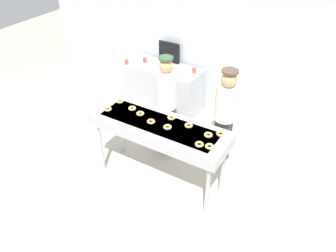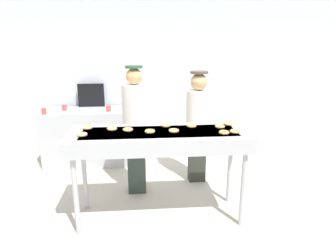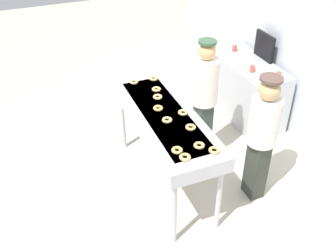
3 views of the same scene
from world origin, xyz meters
name	(u,v)px [view 1 (image 1 of 3)]	position (x,y,z in m)	size (l,w,h in m)	color
ground_plane	(160,179)	(0.00, 0.00, 0.00)	(16.00, 16.00, 0.00)	beige
back_wall	(226,35)	(0.00, 2.23, 1.59)	(8.00, 0.12, 3.18)	silver
fryer_conveyor	(159,129)	(0.00, 0.00, 0.96)	(2.00, 0.68, 1.05)	#B7BABF
glazed_donut_0	(140,113)	(-0.35, 0.05, 1.07)	(0.11, 0.11, 0.03)	#DDAD66
glazed_donut_1	(189,125)	(0.38, 0.15, 1.07)	(0.11, 0.11, 0.03)	#EEAB67
glazed_donut_2	(209,146)	(0.82, -0.12, 1.07)	(0.11, 0.11, 0.03)	#EEAF6A
glazed_donut_3	(120,101)	(-0.81, 0.17, 1.07)	(0.11, 0.11, 0.03)	#E1B067
glazed_donut_4	(132,108)	(-0.53, 0.11, 1.07)	(0.11, 0.11, 0.03)	#E7B16A
glazed_donut_5	(151,121)	(-0.11, -0.03, 1.07)	(0.11, 0.11, 0.03)	#E3AF5E
glazed_donut_6	(108,109)	(-0.82, -0.09, 1.07)	(0.11, 0.11, 0.03)	#E2A86F
glazed_donut_7	(208,135)	(0.70, 0.09, 1.07)	(0.11, 0.11, 0.03)	#E0AD62
glazed_donut_8	(171,117)	(0.09, 0.19, 1.07)	(0.11, 0.11, 0.03)	#E9AF6B
glazed_donut_9	(168,127)	(0.16, -0.03, 1.07)	(0.11, 0.11, 0.03)	#EEAC6C
glazed_donut_10	(199,144)	(0.69, -0.14, 1.07)	(0.11, 0.11, 0.03)	#E5AC5E
glazed_donut_11	(221,134)	(0.83, 0.19, 1.07)	(0.11, 0.11, 0.03)	tan
worker_baker	(166,102)	(-0.28, 0.65, 0.97)	(0.33, 0.33, 1.72)	#313D35
worker_assistant	(225,112)	(0.60, 0.93, 0.92)	(0.34, 0.34, 1.62)	#2E322A
prep_counter	(162,88)	(-1.05, 1.78, 0.46)	(1.52, 0.63, 0.92)	#B7BABF
paper_cup_0	(173,71)	(-0.72, 1.65, 0.96)	(0.07, 0.07, 0.09)	#CC4C3F
paper_cup_1	(194,70)	(-0.42, 1.88, 0.96)	(0.07, 0.07, 0.09)	#CC4C3F
paper_cup_2	(145,60)	(-1.45, 1.79, 0.96)	(0.07, 0.07, 0.09)	#CC4C3F
paper_cup_3	(127,62)	(-1.70, 1.54, 0.96)	(0.07, 0.07, 0.09)	#CC4C3F
menu_display	(169,52)	(-1.05, 2.05, 1.11)	(0.44, 0.04, 0.40)	black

